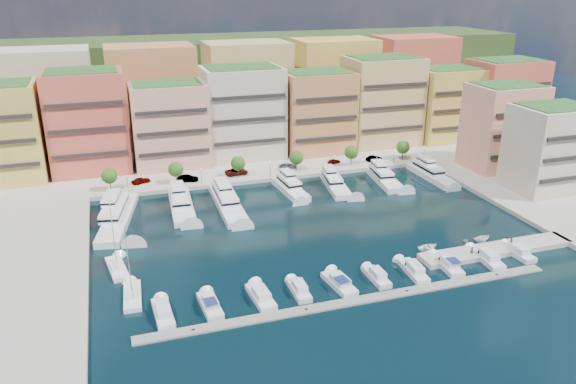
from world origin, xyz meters
name	(u,v)px	position (x,y,z in m)	size (l,w,h in m)	color
ground	(312,227)	(0.00, 0.00, 0.00)	(400.00, 400.00, 0.00)	black
north_quay	(242,149)	(0.00, 62.00, 0.00)	(220.00, 64.00, 2.00)	#9E998E
east_quay	(574,206)	(62.00, -8.00, 0.00)	(34.00, 76.00, 2.00)	#9E998E
hillside	(213,115)	(0.00, 110.00, 0.00)	(240.00, 40.00, 58.00)	#243A18
south_pontoon	(358,301)	(-3.00, -30.00, 0.00)	(72.00, 2.20, 0.35)	gray
finger_pier	(496,252)	(30.00, -22.00, 0.00)	(32.00, 5.00, 2.00)	#9E998E
apartment_1	(88,121)	(-44.00, 51.99, 14.31)	(20.00, 16.50, 26.80)	#CA5343
apartment_2	(170,125)	(-23.00, 49.99, 12.31)	(20.00, 15.50, 22.80)	tan
apartment_3	(243,112)	(-2.00, 51.99, 13.81)	(22.00, 16.50, 25.80)	beige
apartment_4	(317,112)	(20.00, 49.99, 12.81)	(20.00, 15.50, 23.80)	#D07F4E
apartment_5	(382,101)	(42.00, 51.99, 14.31)	(22.00, 16.50, 26.80)	tan
apartment_6	(447,104)	(64.00, 49.99, 12.31)	(20.00, 15.50, 22.80)	#E0C052
apartment_7	(504,98)	(84.00, 47.99, 13.31)	(22.00, 16.50, 24.80)	#CA5343
apartment_east_a	(503,127)	(62.00, 19.99, 12.31)	(18.00, 14.50, 22.80)	tan
apartment_east_b	(551,148)	(62.00, 1.99, 11.31)	(18.00, 14.50, 20.80)	beige
backblock_0	(48,101)	(-55.00, 74.00, 16.00)	(26.00, 18.00, 30.00)	beige
backblock_1	(153,95)	(-25.00, 74.00, 16.00)	(26.00, 18.00, 30.00)	#D07F4E
backblock_2	(247,90)	(5.00, 74.00, 16.00)	(26.00, 18.00, 30.00)	tan
backblock_3	(333,85)	(35.00, 74.00, 16.00)	(26.00, 18.00, 30.00)	#E0C052
backblock_4	(412,80)	(65.00, 74.00, 16.00)	(26.00, 18.00, 30.00)	#CA5343
tree_0	(109,176)	(-40.00, 33.50, 4.74)	(3.80, 3.80, 5.65)	#473323
tree_1	(176,169)	(-24.00, 33.50, 4.74)	(3.80, 3.80, 5.65)	#473323
tree_2	(238,163)	(-8.00, 33.50, 4.74)	(3.80, 3.80, 5.65)	#473323
tree_3	(296,158)	(8.00, 33.50, 4.74)	(3.80, 3.80, 5.65)	#473323
tree_4	(351,152)	(24.00, 33.50, 4.74)	(3.80, 3.80, 5.65)	#473323
tree_5	(403,147)	(40.00, 33.50, 4.74)	(3.80, 3.80, 5.65)	#473323
lamppost_0	(127,181)	(-36.00, 31.20, 3.83)	(0.30, 0.30, 4.20)	black
lamppost_1	(201,173)	(-18.00, 31.20, 3.83)	(0.30, 0.30, 4.20)	black
lamppost_2	(270,166)	(0.00, 31.20, 3.83)	(0.30, 0.30, 4.20)	black
lamppost_3	(334,160)	(18.00, 31.20, 3.83)	(0.30, 0.30, 4.20)	black
lamppost_4	(394,154)	(36.00, 31.20, 3.83)	(0.30, 0.30, 4.20)	black
yacht_0	(118,215)	(-39.05, 16.73, 1.21)	(10.33, 27.24, 7.30)	white
yacht_1	(181,204)	(-24.90, 19.20, 1.09)	(6.08, 21.51, 7.30)	white
yacht_2	(227,201)	(-14.54, 17.54, 1.21)	(5.47, 25.12, 7.30)	white
yacht_3	(290,187)	(2.24, 21.73, 1.21)	(5.23, 16.12, 7.30)	white
yacht_4	(335,184)	(13.90, 20.86, 1.09)	(7.00, 18.13, 7.30)	white
yacht_5	(384,177)	(27.79, 21.11, 1.21)	(6.77, 17.69, 7.30)	white
yacht_6	(430,173)	(41.09, 20.35, 1.21)	(4.49, 18.93, 7.30)	white
cruiser_0	(163,313)	(-33.83, -24.59, 0.55)	(2.97, 8.56, 2.55)	silver
cruiser_1	(210,305)	(-26.41, -24.61, 0.57)	(3.13, 8.12, 2.66)	silver
cruiser_2	(261,297)	(-17.97, -24.59, 0.55)	(3.41, 8.51, 2.55)	silver
cruiser_3	(299,290)	(-11.30, -24.58, 0.55)	(2.49, 7.18, 2.55)	silver
cruiser_4	(339,283)	(-4.00, -24.61, 0.57)	(3.82, 8.62, 2.66)	silver
cruiser_5	(377,277)	(3.13, -24.58, 0.55)	(2.44, 7.12, 2.55)	silver
cruiser_6	(414,271)	(10.39, -24.59, 0.55)	(3.26, 8.73, 2.55)	silver
cruiser_7	(448,265)	(17.44, -24.61, 0.57)	(3.45, 8.41, 2.66)	silver
cruiser_8	(487,258)	(25.98, -24.59, 0.55)	(3.58, 8.85, 2.55)	silver
cruiser_9	(518,253)	(32.94, -24.58, 0.55)	(2.94, 7.51, 2.55)	silver
sailboat_1	(117,269)	(-40.13, -6.97, 0.31)	(4.11, 9.59, 13.20)	white
sailboat_0	(133,297)	(-38.05, -17.60, 0.31)	(3.28, 9.34, 13.20)	white
tender_3	(503,240)	(34.27, -18.62, 0.37)	(1.20, 1.39, 0.73)	#F1E9B8
tender_0	(428,247)	(18.11, -16.89, 0.46)	(3.14, 4.40, 0.91)	white
tender_1	(466,240)	(26.97, -16.32, 0.36)	(1.19, 1.37, 0.72)	beige
tender_2	(483,238)	(30.74, -16.76, 0.43)	(2.96, 4.14, 0.86)	white
car_0	(141,180)	(-32.56, 36.43, 1.80)	(1.90, 4.72, 1.61)	gray
car_1	(188,178)	(-21.11, 34.09, 1.86)	(1.82, 5.21, 1.72)	gray
car_2	(237,172)	(-7.97, 35.54, 1.85)	(2.82, 6.12, 1.70)	gray
car_3	(288,166)	(6.52, 36.31, 1.73)	(2.05, 5.05, 1.47)	gray
car_4	(334,161)	(19.97, 36.31, 1.71)	(1.67, 4.14, 1.41)	gray
car_5	(374,158)	(31.85, 35.15, 1.77)	(1.63, 4.67, 1.54)	gray
person_0	(472,251)	(23.40, -23.20, 1.83)	(0.61, 0.40, 1.67)	#262C4C
person_1	(511,241)	(33.17, -21.90, 1.91)	(0.88, 0.69, 1.81)	#493B2C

